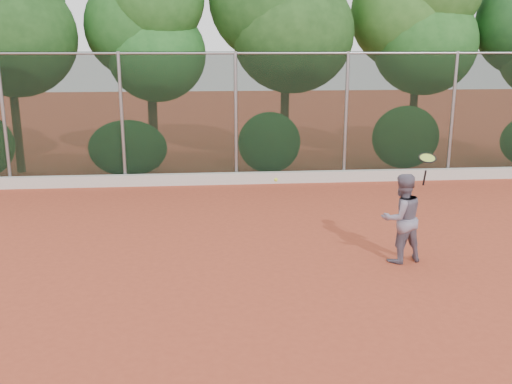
{
  "coord_description": "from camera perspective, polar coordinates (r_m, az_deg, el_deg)",
  "views": [
    {
      "loc": [
        -0.83,
        -8.24,
        3.63
      ],
      "look_at": [
        0.0,
        1.0,
        1.25
      ],
      "focal_mm": 40.0,
      "sensor_mm": 36.0,
      "label": 1
    }
  ],
  "objects": [
    {
      "name": "chainlink_fence",
      "position": [
        15.36,
        -2.03,
        7.76
      ],
      "size": [
        24.09,
        0.09,
        3.5
      ],
      "color": "black",
      "rests_on": "ground"
    },
    {
      "name": "tennis_ball_in_flight",
      "position": [
        9.08,
        2.0,
        1.24
      ],
      "size": [
        0.06,
        0.06,
        0.06
      ],
      "color": "#D2EB35",
      "rests_on": "ground"
    },
    {
      "name": "tennis_racket",
      "position": [
        9.76,
        16.74,
        3.06
      ],
      "size": [
        0.33,
        0.32,
        0.56
      ],
      "color": "black",
      "rests_on": "ground"
    },
    {
      "name": "foliage_backdrop",
      "position": [
        17.24,
        -4.39,
        16.91
      ],
      "size": [
        23.7,
        3.63,
        7.55
      ],
      "color": "#422B19",
      "rests_on": "ground"
    },
    {
      "name": "concrete_curb",
      "position": [
        15.48,
        -1.94,
        1.38
      ],
      "size": [
        24.0,
        0.2,
        0.3
      ],
      "primitive_type": "cube",
      "color": "beige",
      "rests_on": "ground"
    },
    {
      "name": "tennis_player",
      "position": [
        10.06,
        14.33,
        -2.55
      ],
      "size": [
        0.88,
        0.75,
        1.56
      ],
      "primitive_type": "imported",
      "rotation": [
        0.0,
        0.0,
        3.39
      ],
      "color": "slate",
      "rests_on": "ground"
    },
    {
      "name": "ground",
      "position": [
        9.04,
        0.58,
        -9.28
      ],
      "size": [
        80.0,
        80.0,
        0.0
      ],
      "primitive_type": "plane",
      "color": "#A74027",
      "rests_on": "ground"
    }
  ]
}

